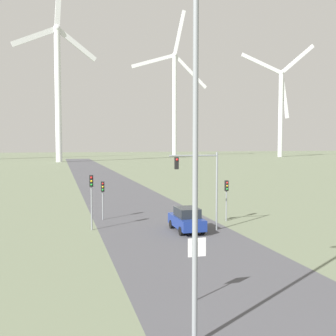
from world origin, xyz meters
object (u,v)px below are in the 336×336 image
(stop_sign_near, at_px, (197,257))
(car_approaching, at_px, (187,219))
(traffic_light_post_mid_left, at_px, (103,192))
(wind_turbine_right, at_px, (175,94))
(streetlamp, at_px, (195,119))
(traffic_light_post_near_right, at_px, (227,191))
(traffic_light_mast_overhead, at_px, (201,176))
(wind_turbine_center, at_px, (58,82))
(wind_turbine_far_right, at_px, (281,104))
(traffic_light_post_near_left, at_px, (91,190))

(stop_sign_near, distance_m, car_approaching, 13.16)
(traffic_light_post_mid_left, height_order, wind_turbine_right, wind_turbine_right)
(streetlamp, bearing_deg, traffic_light_post_near_right, 63.14)
(traffic_light_mast_overhead, bearing_deg, wind_turbine_center, 94.92)
(stop_sign_near, bearing_deg, car_approaching, 73.55)
(traffic_light_mast_overhead, bearing_deg, traffic_light_post_near_right, 40.98)
(traffic_light_post_near_right, distance_m, car_approaching, 5.61)
(traffic_light_mast_overhead, distance_m, car_approaching, 3.49)
(traffic_light_mast_overhead, bearing_deg, wind_turbine_right, 74.10)
(wind_turbine_center, bearing_deg, wind_turbine_far_right, 14.74)
(car_approaching, bearing_deg, stop_sign_near, -106.45)
(traffic_light_post_mid_left, distance_m, traffic_light_mast_overhead, 9.49)
(car_approaching, relative_size, wind_turbine_far_right, 0.07)
(traffic_light_post_near_left, xyz_separation_m, traffic_light_post_near_right, (11.45, 0.46, -0.53))
(stop_sign_near, relative_size, wind_turbine_far_right, 0.05)
(streetlamp, height_order, wind_turbine_center, wind_turbine_center)
(traffic_light_post_near_left, xyz_separation_m, traffic_light_post_mid_left, (1.28, 3.93, -0.64))
(streetlamp, height_order, car_approaching, streetlamp)
(traffic_light_post_near_left, distance_m, wind_turbine_far_right, 179.37)
(streetlamp, bearing_deg, traffic_light_post_mid_left, 91.52)
(traffic_light_mast_overhead, distance_m, wind_turbine_far_right, 176.80)
(car_approaching, height_order, wind_turbine_right, wind_turbine_right)
(stop_sign_near, distance_m, traffic_light_post_near_right, 17.52)
(stop_sign_near, xyz_separation_m, wind_turbine_right, (54.24, 186.00, 31.06))
(traffic_light_post_mid_left, xyz_separation_m, car_approaching, (5.63, -6.32, -1.56))
(traffic_light_post_mid_left, height_order, car_approaching, traffic_light_post_mid_left)
(stop_sign_near, xyz_separation_m, wind_turbine_center, (-5.40, 130.79, 26.64))
(wind_turbine_center, bearing_deg, stop_sign_near, -87.64)
(stop_sign_near, height_order, wind_turbine_right, wind_turbine_right)
(car_approaching, bearing_deg, traffic_light_mast_overhead, -8.67)
(traffic_light_post_near_right, distance_m, wind_turbine_right, 179.24)
(streetlamp, distance_m, traffic_light_mast_overhead, 17.33)
(streetlamp, bearing_deg, wind_turbine_far_right, 57.69)
(wind_turbine_far_right, bearing_deg, stop_sign_near, -122.53)
(stop_sign_near, bearing_deg, wind_turbine_far_right, 57.47)
(streetlamp, relative_size, wind_turbine_right, 0.16)
(wind_turbine_center, relative_size, wind_turbine_right, 0.83)
(traffic_light_mast_overhead, xyz_separation_m, wind_turbine_right, (49.45, 173.58, 28.71))
(traffic_light_mast_overhead, distance_m, wind_turbine_right, 182.75)
(car_approaching, xyz_separation_m, wind_turbine_center, (-9.11, 118.20, 27.61))
(streetlamp, xyz_separation_m, traffic_light_post_near_left, (-1.87, 18.45, -4.35))
(traffic_light_post_near_right, bearing_deg, wind_turbine_right, 74.91)
(traffic_light_post_mid_left, xyz_separation_m, wind_turbine_right, (56.16, 167.09, 30.47))
(traffic_light_post_near_left, relative_size, traffic_light_mast_overhead, 0.71)
(streetlamp, xyz_separation_m, wind_turbine_far_right, (102.65, 162.33, 19.03))
(wind_turbine_far_right, bearing_deg, car_approaching, -123.72)
(wind_turbine_right, bearing_deg, traffic_light_post_near_right, -105.09)
(traffic_light_post_near_right, xyz_separation_m, wind_turbine_center, (-13.65, 115.35, 25.95))
(traffic_light_post_near_left, xyz_separation_m, wind_turbine_far_right, (104.52, 143.88, 23.37))
(traffic_light_post_mid_left, distance_m, wind_turbine_center, 114.92)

